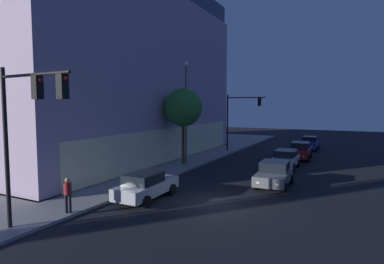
# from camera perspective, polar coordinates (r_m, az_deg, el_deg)

# --- Properties ---
(ground_plane) EXTENTS (120.00, 120.00, 0.00)m
(ground_plane) POSITION_cam_1_polar(r_m,az_deg,el_deg) (17.81, 4.12, -12.84)
(ground_plane) COLOR black
(modern_building) EXTENTS (29.39, 25.07, 18.22)m
(modern_building) POSITION_cam_1_polar(r_m,az_deg,el_deg) (37.87, -20.16, 10.01)
(modern_building) COLOR #4C4C51
(modern_building) RESTS_ON ground
(traffic_light_near_corner) EXTENTS (0.42, 4.16, 6.81)m
(traffic_light_near_corner) POSITION_cam_1_polar(r_m,az_deg,el_deg) (14.15, -27.69, 2.56)
(traffic_light_near_corner) COLOR black
(traffic_light_near_corner) RESTS_ON sidewalk_corner
(traffic_light_far_corner) EXTENTS (0.32, 4.47, 6.51)m
(traffic_light_far_corner) POSITION_cam_1_polar(r_m,az_deg,el_deg) (36.62, 8.42, 3.37)
(traffic_light_far_corner) COLOR black
(traffic_light_far_corner) RESTS_ON sidewalk_corner
(street_lamp_sidewalk) EXTENTS (0.44, 0.44, 9.10)m
(street_lamp_sidewalk) POSITION_cam_1_polar(r_m,az_deg,el_deg) (28.05, -1.09, 5.53)
(street_lamp_sidewalk) COLOR #4E4E4E
(street_lamp_sidewalk) RESTS_ON sidewalk_corner
(sidewalk_tree) EXTENTS (3.40, 3.40, 6.77)m
(sidewalk_tree) POSITION_cam_1_polar(r_m,az_deg,el_deg) (28.37, -1.61, 4.38)
(sidewalk_tree) COLOR brown
(sidewalk_tree) RESTS_ON sidewalk_corner
(pedestrian_waiting) EXTENTS (0.36, 0.36, 1.75)m
(pedestrian_waiting) POSITION_cam_1_polar(r_m,az_deg,el_deg) (16.78, -21.48, -10.02)
(pedestrian_waiting) COLOR black
(pedestrian_waiting) RESTS_ON sidewalk_corner
(car_silver) EXTENTS (4.51, 2.05, 1.57)m
(car_silver) POSITION_cam_1_polar(r_m,az_deg,el_deg) (18.60, -8.27, -9.53)
(car_silver) COLOR #B7BABF
(car_silver) RESTS_ON ground
(car_grey) EXTENTS (4.21, 2.28, 1.64)m
(car_grey) POSITION_cam_1_polar(r_m,az_deg,el_deg) (22.04, 14.55, -7.34)
(car_grey) COLOR slate
(car_grey) RESTS_ON ground
(car_white) EXTENTS (4.35, 2.09, 1.57)m
(car_white) POSITION_cam_1_polar(r_m,az_deg,el_deg) (28.46, 16.46, -4.65)
(car_white) COLOR silver
(car_white) RESTS_ON ground
(car_red) EXTENTS (4.72, 2.22, 1.68)m
(car_red) POSITION_cam_1_polar(r_m,az_deg,el_deg) (33.93, 18.90, -3.21)
(car_red) COLOR maroon
(car_red) RESTS_ON ground
(car_blue) EXTENTS (4.05, 2.03, 1.65)m
(car_blue) POSITION_cam_1_polar(r_m,az_deg,el_deg) (41.18, 20.44, -1.92)
(car_blue) COLOR navy
(car_blue) RESTS_ON ground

